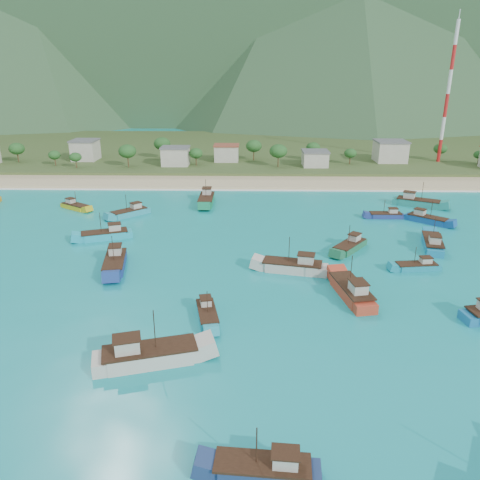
{
  "coord_description": "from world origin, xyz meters",
  "views": [
    {
      "loc": [
        -1.09,
        -66.49,
        34.09
      ],
      "look_at": [
        -2.94,
        18.0,
        3.0
      ],
      "focal_mm": 35.0,
      "sensor_mm": 36.0,
      "label": 1
    }
  ],
  "objects_px": {
    "boat_7": "(130,213)",
    "boat_20": "(75,207)",
    "boat_31": "(106,235)",
    "boat_27": "(265,471)",
    "boat_21": "(386,216)",
    "boat_24": "(115,263)",
    "boat_18": "(207,315)",
    "boat_32": "(417,203)",
    "boat_25": "(427,220)",
    "radio_tower": "(448,94)",
    "boat_26": "(432,244)",
    "boat_33": "(417,267)",
    "boat_4": "(206,200)",
    "boat_0": "(148,356)",
    "boat_1": "(352,292)",
    "boat_28": "(350,247)",
    "boat_10": "(294,267)"
  },
  "relations": [
    {
      "from": "boat_21",
      "to": "boat_31",
      "type": "xyz_separation_m",
      "value": [
        -63.6,
        -16.18,
        0.25
      ]
    },
    {
      "from": "boat_32",
      "to": "boat_33",
      "type": "bearing_deg",
      "value": 8.16
    },
    {
      "from": "boat_18",
      "to": "boat_33",
      "type": "height_order",
      "value": "boat_18"
    },
    {
      "from": "boat_20",
      "to": "boat_24",
      "type": "height_order",
      "value": "boat_24"
    },
    {
      "from": "boat_25",
      "to": "boat_27",
      "type": "height_order",
      "value": "boat_25"
    },
    {
      "from": "boat_21",
      "to": "boat_27",
      "type": "height_order",
      "value": "boat_27"
    },
    {
      "from": "boat_21",
      "to": "boat_32",
      "type": "bearing_deg",
      "value": -45.88
    },
    {
      "from": "radio_tower",
      "to": "boat_25",
      "type": "distance_m",
      "value": 78.51
    },
    {
      "from": "boat_27",
      "to": "boat_31",
      "type": "bearing_deg",
      "value": 31.93
    },
    {
      "from": "boat_4",
      "to": "boat_18",
      "type": "relative_size",
      "value": 1.39
    },
    {
      "from": "boat_26",
      "to": "boat_32",
      "type": "bearing_deg",
      "value": 90.91
    },
    {
      "from": "boat_24",
      "to": "boat_0",
      "type": "bearing_deg",
      "value": 102.63
    },
    {
      "from": "boat_28",
      "to": "boat_31",
      "type": "bearing_deg",
      "value": 31.44
    },
    {
      "from": "boat_26",
      "to": "boat_28",
      "type": "distance_m",
      "value": 17.03
    },
    {
      "from": "boat_20",
      "to": "boat_31",
      "type": "distance_m",
      "value": 26.49
    },
    {
      "from": "boat_4",
      "to": "boat_24",
      "type": "bearing_deg",
      "value": 73.28
    },
    {
      "from": "boat_1",
      "to": "radio_tower",
      "type": "bearing_deg",
      "value": 53.05
    },
    {
      "from": "boat_7",
      "to": "boat_20",
      "type": "bearing_deg",
      "value": 26.22
    },
    {
      "from": "radio_tower",
      "to": "boat_26",
      "type": "distance_m",
      "value": 94.88
    },
    {
      "from": "boat_20",
      "to": "boat_21",
      "type": "height_order",
      "value": "boat_20"
    },
    {
      "from": "boat_24",
      "to": "radio_tower",
      "type": "bearing_deg",
      "value": -144.12
    },
    {
      "from": "boat_1",
      "to": "boat_28",
      "type": "distance_m",
      "value": 20.81
    },
    {
      "from": "boat_1",
      "to": "boat_24",
      "type": "height_order",
      "value": "boat_1"
    },
    {
      "from": "boat_7",
      "to": "radio_tower",
      "type": "bearing_deg",
      "value": -100.91
    },
    {
      "from": "boat_31",
      "to": "boat_18",
      "type": "bearing_deg",
      "value": -163.12
    },
    {
      "from": "boat_32",
      "to": "boat_20",
      "type": "bearing_deg",
      "value": -60.6
    },
    {
      "from": "boat_0",
      "to": "boat_7",
      "type": "bearing_deg",
      "value": 179.92
    },
    {
      "from": "boat_21",
      "to": "boat_24",
      "type": "xyz_separation_m",
      "value": [
        -57.46,
        -31.37,
        0.34
      ]
    },
    {
      "from": "boat_28",
      "to": "radio_tower",
      "type": "bearing_deg",
      "value": -82.08
    },
    {
      "from": "boat_4",
      "to": "boat_28",
      "type": "bearing_deg",
      "value": 132.93
    },
    {
      "from": "boat_21",
      "to": "boat_0",
      "type": "bearing_deg",
      "value": 143.34
    },
    {
      "from": "boat_25",
      "to": "boat_32",
      "type": "bearing_deg",
      "value": -148.76
    },
    {
      "from": "boat_31",
      "to": "boat_27",
      "type": "bearing_deg",
      "value": -171.94
    },
    {
      "from": "boat_25",
      "to": "boat_1",
      "type": "bearing_deg",
      "value": 7.59
    },
    {
      "from": "boat_31",
      "to": "radio_tower",
      "type": "bearing_deg",
      "value": -70.5
    },
    {
      "from": "radio_tower",
      "to": "boat_1",
      "type": "height_order",
      "value": "radio_tower"
    },
    {
      "from": "boat_10",
      "to": "boat_33",
      "type": "bearing_deg",
      "value": -74.22
    },
    {
      "from": "boat_4",
      "to": "boat_28",
      "type": "xyz_separation_m",
      "value": [
        31.66,
        -33.65,
        -0.25
      ]
    },
    {
      "from": "boat_7",
      "to": "boat_20",
      "type": "xyz_separation_m",
      "value": [
        -15.58,
        5.56,
        -0.13
      ]
    },
    {
      "from": "radio_tower",
      "to": "boat_0",
      "type": "distance_m",
      "value": 152.37
    },
    {
      "from": "boat_21",
      "to": "boat_32",
      "type": "xyz_separation_m",
      "value": [
        10.92,
        10.51,
        0.38
      ]
    },
    {
      "from": "boat_7",
      "to": "boat_32",
      "type": "relative_size",
      "value": 0.75
    },
    {
      "from": "boat_1",
      "to": "boat_10",
      "type": "distance_m",
      "value": 12.8
    },
    {
      "from": "boat_32",
      "to": "boat_31",
      "type": "bearing_deg",
      "value": -43.8
    },
    {
      "from": "boat_31",
      "to": "boat_33",
      "type": "relative_size",
      "value": 1.34
    },
    {
      "from": "boat_21",
      "to": "boat_32",
      "type": "distance_m",
      "value": 15.16
    },
    {
      "from": "boat_0",
      "to": "boat_32",
      "type": "distance_m",
      "value": 90.6
    },
    {
      "from": "boat_18",
      "to": "boat_32",
      "type": "height_order",
      "value": "boat_32"
    },
    {
      "from": "boat_26",
      "to": "boat_7",
      "type": "bearing_deg",
      "value": 176.81
    },
    {
      "from": "boat_25",
      "to": "boat_31",
      "type": "bearing_deg",
      "value": -39.13
    }
  ]
}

